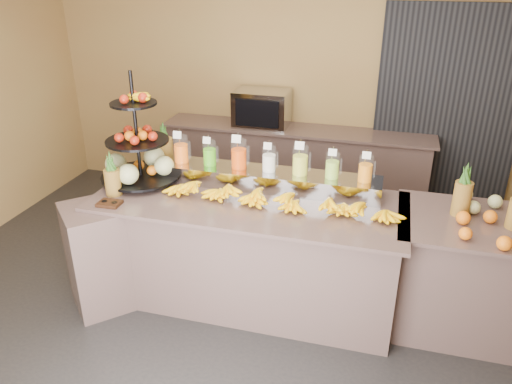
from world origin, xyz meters
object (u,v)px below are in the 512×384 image
at_px(right_fruit_pile, 486,217).
at_px(pitcher_tray, 269,179).
at_px(condiment_caddy, 110,203).
at_px(oven_warmer, 262,108).
at_px(banana_heap, 276,196).
at_px(fruit_stand, 144,156).

bearing_deg(right_fruit_pile, pitcher_tray, 170.93).
xyz_separation_m(condiment_caddy, oven_warmer, (0.62, 2.33, 0.19)).
height_order(pitcher_tray, condiment_caddy, pitcher_tray).
relative_size(banana_heap, condiment_caddy, 10.76).
bearing_deg(oven_warmer, pitcher_tray, -73.04).
xyz_separation_m(condiment_caddy, right_fruit_pile, (2.78, 0.39, 0.07)).
distance_m(pitcher_tray, banana_heap, 0.33).
xyz_separation_m(banana_heap, condiment_caddy, (-1.25, -0.35, -0.06)).
distance_m(banana_heap, condiment_caddy, 1.30).
xyz_separation_m(fruit_stand, right_fruit_pile, (2.71, -0.10, -0.16)).
bearing_deg(fruit_stand, banana_heap, -10.65).
bearing_deg(condiment_caddy, right_fruit_pile, 8.00).
bearing_deg(pitcher_tray, oven_warmer, 106.69).
distance_m(fruit_stand, right_fruit_pile, 2.71).
distance_m(condiment_caddy, right_fruit_pile, 2.81).
relative_size(pitcher_tray, banana_heap, 0.98).
bearing_deg(fruit_stand, pitcher_tray, 4.85).
height_order(fruit_stand, right_fruit_pile, fruit_stand).
bearing_deg(pitcher_tray, fruit_stand, -170.93).
xyz_separation_m(banana_heap, right_fruit_pile, (1.53, 0.04, 0.01)).
relative_size(banana_heap, oven_warmer, 3.07).
bearing_deg(oven_warmer, right_fruit_pile, -41.59).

